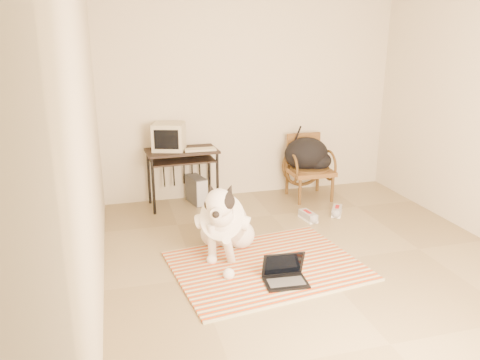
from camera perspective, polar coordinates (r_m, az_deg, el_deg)
name	(u,v)px	position (r m, az deg, el deg)	size (l,w,h in m)	color
floor	(315,263)	(4.71, 9.15, -9.92)	(4.50, 4.50, 0.00)	#8C7A55
wall_back	(251,97)	(6.36, 1.34, 10.12)	(4.50, 4.50, 0.00)	beige
wall_left	(89,139)	(3.88, -17.93, 4.77)	(4.50, 4.50, 0.00)	beige
rug	(267,266)	(4.58, 3.28, -10.39)	(1.90, 1.55, 0.02)	#CE3909
dog	(225,223)	(4.68, -1.87, -5.27)	(0.65, 1.17, 0.86)	white
laptop	(285,275)	(4.28, 5.47, -11.43)	(0.40, 0.30, 0.27)	black
computer_desk	(182,158)	(6.00, -7.07, 2.68)	(0.92, 0.54, 0.75)	black
crt_monitor	(169,137)	(5.97, -8.66, 5.25)	(0.47, 0.46, 0.34)	#BBB292
desk_keyboard	(200,149)	(5.92, -4.89, 3.73)	(0.39, 0.14, 0.03)	#BBB292
pc_tower	(197,190)	(6.21, -5.32, -1.21)	(0.25, 0.41, 0.36)	#47484A
rattan_chair	(308,167)	(6.42, 8.34, 1.64)	(0.56, 0.55, 0.85)	brown
backpack	(308,155)	(6.37, 8.33, 3.04)	(0.63, 0.49, 0.44)	black
sneaker_left	(308,216)	(5.72, 8.29, -4.40)	(0.16, 0.30, 0.10)	white
sneaker_right	(337,211)	(5.95, 11.73, -3.73)	(0.24, 0.29, 0.10)	white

